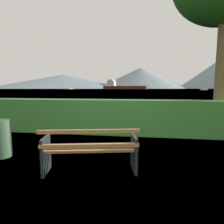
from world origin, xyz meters
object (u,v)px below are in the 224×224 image
object	(u,v)px
cargo_ship_large	(121,86)
sailboat_mid	(71,89)
fishing_boat_near	(204,89)
park_bench	(90,150)
trash_bin	(1,138)

from	to	relation	value
cargo_ship_large	sailboat_mid	distance (m)	73.94
cargo_ship_large	fishing_boat_near	bearing A→B (deg)	-57.61
cargo_ship_large	sailboat_mid	size ratio (longest dim) A/B	8.51
fishing_boat_near	cargo_ship_large	bearing A→B (deg)	122.39
cargo_ship_large	sailboat_mid	xyz separation A→B (m)	(-61.44, -41.01, -3.23)
park_bench	trash_bin	distance (m)	2.28
cargo_ship_large	fishing_boat_near	xyz separation A→B (m)	(76.76, -120.98, -3.12)
cargo_ship_large	trash_bin	bearing A→B (deg)	-84.81
trash_bin	sailboat_mid	distance (m)	248.29
trash_bin	cargo_ship_large	xyz separation A→B (m)	(-24.87, 273.81, 3.48)
cargo_ship_large	park_bench	bearing A→B (deg)	-84.36
park_bench	trash_bin	bearing A→B (deg)	167.39
park_bench	sailboat_mid	bearing A→B (deg)	110.78
trash_bin	sailboat_mid	world-z (taller)	sailboat_mid
cargo_ship_large	fishing_boat_near	world-z (taller)	cargo_ship_large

